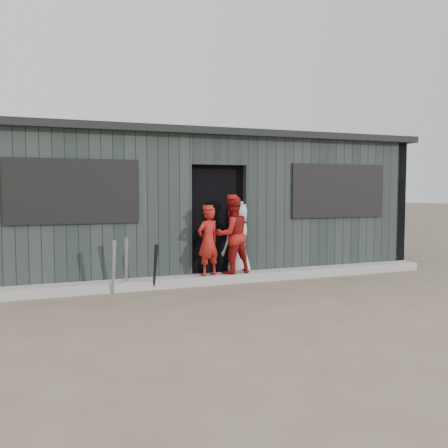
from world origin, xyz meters
name	(u,v)px	position (x,y,z in m)	size (l,w,h in m)	color
ground	(273,306)	(0.00, 0.00, 0.00)	(80.00, 80.00, 0.00)	brown
curb	(224,278)	(0.00, 1.82, 0.07)	(8.00, 0.36, 0.15)	#9A9A95
bat_left	(114,267)	(-1.88, 1.56, 0.41)	(0.07, 0.07, 0.83)	#94949C
bat_mid	(126,264)	(-1.67, 1.68, 0.43)	(0.07, 0.07, 0.86)	gray
bat_right	(155,267)	(-1.23, 1.60, 0.37)	(0.07, 0.07, 0.73)	black
player_red_left	(208,241)	(-0.29, 1.78, 0.72)	(0.42, 0.27, 1.14)	maroon
player_red_right	(232,235)	(0.16, 1.84, 0.81)	(0.64, 0.50, 1.31)	maroon
player_grey_back	(239,241)	(0.41, 2.11, 0.67)	(0.66, 0.43, 1.34)	#BBBBBB
dugout	(192,204)	(0.00, 3.50, 1.29)	(8.30, 3.30, 2.62)	black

